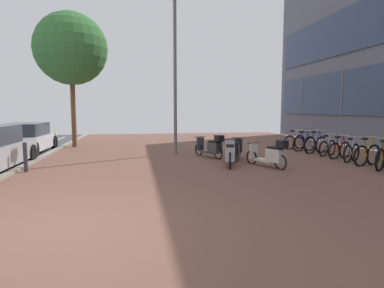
{
  "coord_description": "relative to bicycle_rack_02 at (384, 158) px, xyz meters",
  "views": [
    {
      "loc": [
        1.26,
        -5.17,
        1.88
      ],
      "look_at": [
        2.42,
        1.51,
        1.15
      ],
      "focal_mm": 30.04,
      "sensor_mm": 36.0,
      "label": 1
    }
  ],
  "objects": [
    {
      "name": "bicycle_rack_03",
      "position": [
        0.04,
        0.78,
        -0.0
      ],
      "size": [
        1.34,
        0.51,
        1.01
      ],
      "color": "black",
      "rests_on": "ground"
    },
    {
      "name": "street_tree",
      "position": [
        -10.7,
        8.12,
        4.47
      ],
      "size": [
        3.52,
        3.52,
        6.6
      ],
      "color": "brown",
      "rests_on": "ground"
    },
    {
      "name": "bicycle_rack_05",
      "position": [
        0.08,
        2.33,
        -0.03
      ],
      "size": [
        1.24,
        0.53,
        0.93
      ],
      "color": "black",
      "rests_on": "ground"
    },
    {
      "name": "ground",
      "position": [
        -7.45,
        -3.59,
        -0.38
      ],
      "size": [
        21.0,
        40.0,
        0.13
      ],
      "color": "#33353B"
    },
    {
      "name": "scooter_near",
      "position": [
        -3.34,
        0.94,
        0.07
      ],
      "size": [
        0.94,
        1.67,
        0.95
      ],
      "color": "black",
      "rests_on": "ground"
    },
    {
      "name": "lamp_post",
      "position": [
        -5.98,
        4.79,
        3.25
      ],
      "size": [
        0.2,
        0.52,
        6.56
      ],
      "color": "slate",
      "rests_on": "ground"
    },
    {
      "name": "bicycle_rack_08",
      "position": [
        -0.1,
        4.67,
        -0.02
      ],
      "size": [
        1.32,
        0.48,
        0.97
      ],
      "color": "black",
      "rests_on": "ground"
    },
    {
      "name": "bicycle_rack_04",
      "position": [
        0.02,
        1.56,
        -0.03
      ],
      "size": [
        1.13,
        0.71,
        0.94
      ],
      "color": "black",
      "rests_on": "ground"
    },
    {
      "name": "bicycle_rack_06",
      "position": [
        0.07,
        3.11,
        -0.03
      ],
      "size": [
        1.17,
        0.69,
        0.92
      ],
      "color": "black",
      "rests_on": "ground"
    },
    {
      "name": "parked_car_far",
      "position": [
        -12.37,
        6.05,
        0.26
      ],
      "size": [
        1.85,
        4.08,
        1.29
      ],
      "color": "silver",
      "rests_on": "ground"
    },
    {
      "name": "scooter_mid",
      "position": [
        -4.58,
        1.38,
        0.05
      ],
      "size": [
        0.73,
        1.7,
        0.87
      ],
      "color": "black",
      "rests_on": "ground"
    },
    {
      "name": "scooter_extra",
      "position": [
        -3.99,
        2.59,
        0.03
      ],
      "size": [
        0.92,
        1.69,
        0.81
      ],
      "color": "black",
      "rests_on": "ground"
    },
    {
      "name": "bicycle_rack_02",
      "position": [
        0.0,
        0.0,
        0.0
      ],
      "size": [
        1.24,
        0.83,
        1.02
      ],
      "color": "black",
      "rests_on": "ground"
    },
    {
      "name": "scooter_far",
      "position": [
        -4.74,
        3.34,
        0.07
      ],
      "size": [
        0.95,
        1.71,
        0.94
      ],
      "color": "black",
      "rests_on": "ground"
    },
    {
      "name": "bicycle_rack_09",
      "position": [
        -0.16,
        5.45,
        -0.02
      ],
      "size": [
        1.32,
        0.54,
        0.97
      ],
      "color": "black",
      "rests_on": "ground"
    },
    {
      "name": "bicycle_rack_07",
      "position": [
        0.01,
        3.89,
        0.0
      ],
      "size": [
        1.39,
        0.57,
        1.03
      ],
      "color": "black",
      "rests_on": "ground"
    },
    {
      "name": "bollard_far",
      "position": [
        -10.92,
        1.51,
        0.09
      ],
      "size": [
        0.12,
        0.12,
        0.89
      ],
      "color": "#38383D",
      "rests_on": "ground"
    }
  ]
}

